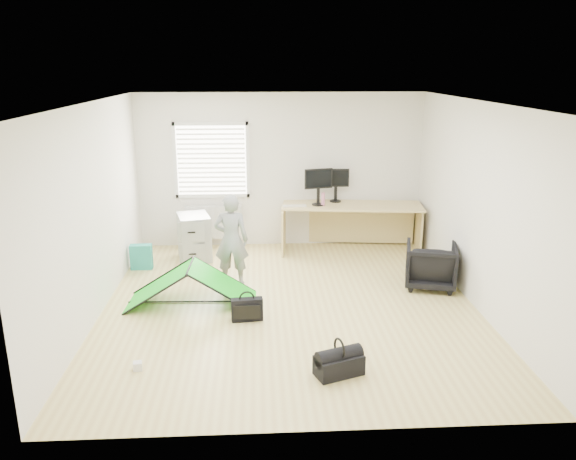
{
  "coord_description": "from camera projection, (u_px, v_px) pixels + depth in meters",
  "views": [
    {
      "loc": [
        -0.42,
        -7.02,
        3.15
      ],
      "look_at": [
        0.0,
        0.4,
        0.95
      ],
      "focal_mm": 35.0,
      "sensor_mm": 36.0,
      "label": 1
    }
  ],
  "objects": [
    {
      "name": "window",
      "position": [
        212.0,
        160.0,
        9.73
      ],
      "size": [
        1.2,
        0.06,
        1.2
      ],
      "primitive_type": "cube",
      "color": "silver",
      "rests_on": "back_wall"
    },
    {
      "name": "tote_bag",
      "position": [
        141.0,
        257.0,
        8.94
      ],
      "size": [
        0.34,
        0.15,
        0.4
      ],
      "primitive_type": "cube",
      "rotation": [
        0.0,
        0.0,
        0.01
      ],
      "color": "teal",
      "rests_on": "ground"
    },
    {
      "name": "desk",
      "position": [
        351.0,
        227.0,
        9.81
      ],
      "size": [
        2.48,
        1.03,
        0.82
      ],
      "primitive_type": "cube",
      "rotation": [
        0.0,
        0.0,
        -0.11
      ],
      "color": "tan",
      "rests_on": "ground"
    },
    {
      "name": "white_box",
      "position": [
        138.0,
        366.0,
        6.01
      ],
      "size": [
        0.11,
        0.11,
        0.09
      ],
      "primitive_type": "cube",
      "rotation": [
        0.0,
        0.0,
        0.19
      ],
      "color": "silver",
      "rests_on": "ground"
    },
    {
      "name": "monitor_right",
      "position": [
        336.0,
        190.0,
        9.85
      ],
      "size": [
        0.46,
        0.12,
        0.43
      ],
      "primitive_type": "cube",
      "rotation": [
        0.0,
        0.0,
        -0.05
      ],
      "color": "black",
      "rests_on": "desk"
    },
    {
      "name": "office_chair",
      "position": [
        431.0,
        265.0,
        8.19
      ],
      "size": [
        0.87,
        0.88,
        0.66
      ],
      "primitive_type": "imported",
      "rotation": [
        0.0,
        0.0,
        2.88
      ],
      "color": "black",
      "rests_on": "ground"
    },
    {
      "name": "filing_cabinet",
      "position": [
        194.0,
        237.0,
        9.38
      ],
      "size": [
        0.63,
        0.75,
        0.76
      ],
      "primitive_type": "cube",
      "rotation": [
        0.0,
        0.0,
        0.25
      ],
      "color": "#A0A3A5",
      "rests_on": "ground"
    },
    {
      "name": "storage_crate",
      "position": [
        433.0,
        272.0,
        8.49
      ],
      "size": [
        0.5,
        0.4,
        0.25
      ],
      "primitive_type": "cube",
      "rotation": [
        0.0,
        0.0,
        -0.2
      ],
      "color": "silver",
      "rests_on": "ground"
    },
    {
      "name": "back_wall",
      "position": [
        281.0,
        171.0,
        9.89
      ],
      "size": [
        5.0,
        0.02,
        2.7
      ],
      "primitive_type": "cube",
      "color": "silver",
      "rests_on": "ground"
    },
    {
      "name": "kite",
      "position": [
        191.0,
        284.0,
        7.64
      ],
      "size": [
        1.77,
        0.83,
        0.54
      ],
      "primitive_type": null,
      "rotation": [
        0.0,
        0.0,
        -0.04
      ],
      "color": "#11BC19",
      "rests_on": "ground"
    },
    {
      "name": "ground",
      "position": [
        290.0,
        305.0,
        7.64
      ],
      "size": [
        5.5,
        5.5,
        0.0
      ],
      "primitive_type": "plane",
      "color": "#CFBA6E",
      "rests_on": "ground"
    },
    {
      "name": "radiator",
      "position": [
        214.0,
        222.0,
        10.0
      ],
      "size": [
        1.0,
        0.12,
        0.6
      ],
      "primitive_type": "cube",
      "color": "silver",
      "rests_on": "back_wall"
    },
    {
      "name": "thermos",
      "position": [
        323.0,
        199.0,
        9.6
      ],
      "size": [
        0.08,
        0.08,
        0.23
      ],
      "primitive_type": "cylinder",
      "rotation": [
        0.0,
        0.0,
        0.28
      ],
      "color": "#B96889",
      "rests_on": "desk"
    },
    {
      "name": "keyboard",
      "position": [
        295.0,
        206.0,
        9.57
      ],
      "size": [
        0.4,
        0.15,
        0.02
      ],
      "primitive_type": "cube",
      "rotation": [
        0.0,
        0.0,
        0.03
      ],
      "color": "beige",
      "rests_on": "desk"
    },
    {
      "name": "monitor_left",
      "position": [
        318.0,
        192.0,
        9.6
      ],
      "size": [
        0.5,
        0.22,
        0.47
      ],
      "primitive_type": "cube",
      "rotation": [
        0.0,
        0.0,
        0.23
      ],
      "color": "black",
      "rests_on": "desk"
    },
    {
      "name": "duffel_bag",
      "position": [
        339.0,
        365.0,
        5.9
      ],
      "size": [
        0.56,
        0.41,
        0.22
      ],
      "primitive_type": "cube",
      "rotation": [
        0.0,
        0.0,
        0.36
      ],
      "color": "black",
      "rests_on": "ground"
    },
    {
      "name": "laptop_bag",
      "position": [
        247.0,
        310.0,
        7.14
      ],
      "size": [
        0.41,
        0.16,
        0.3
      ],
      "primitive_type": "cube",
      "rotation": [
        0.0,
        0.0,
        0.11
      ],
      "color": "black",
      "rests_on": "ground"
    },
    {
      "name": "person",
      "position": [
        231.0,
        240.0,
        8.18
      ],
      "size": [
        0.53,
        0.37,
        1.38
      ],
      "primitive_type": "imported",
      "rotation": [
        0.0,
        0.0,
        3.07
      ],
      "color": "gray",
      "rests_on": "ground"
    }
  ]
}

